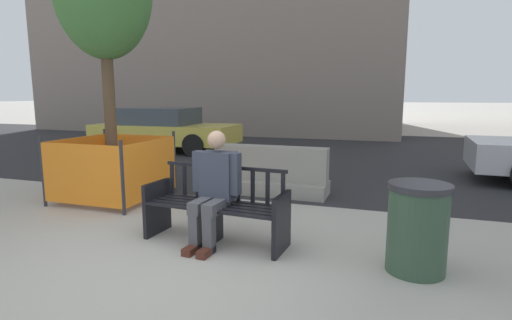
{
  "coord_description": "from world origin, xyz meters",
  "views": [
    {
      "loc": [
        2.15,
        -3.34,
        1.71
      ],
      "look_at": [
        0.27,
        2.27,
        0.75
      ],
      "focal_mm": 28.0,
      "sensor_mm": 36.0,
      "label": 1
    }
  ],
  "objects_px": {
    "seated_person": "(214,186)",
    "jersey_barrier_centre": "(270,174)",
    "construction_fence": "(113,167)",
    "car_taxi_near": "(165,129)",
    "street_bench": "(216,209)",
    "trash_bin": "(417,228)"
  },
  "relations": [
    {
      "from": "street_bench",
      "to": "construction_fence",
      "type": "height_order",
      "value": "construction_fence"
    },
    {
      "from": "street_bench",
      "to": "jersey_barrier_centre",
      "type": "distance_m",
      "value": 2.45
    },
    {
      "from": "street_bench",
      "to": "car_taxi_near",
      "type": "xyz_separation_m",
      "value": [
        -4.75,
        6.71,
        0.27
      ]
    },
    {
      "from": "street_bench",
      "to": "trash_bin",
      "type": "bearing_deg",
      "value": -3.32
    },
    {
      "from": "construction_fence",
      "to": "trash_bin",
      "type": "xyz_separation_m",
      "value": [
        4.61,
        -1.39,
        -0.1
      ]
    },
    {
      "from": "construction_fence",
      "to": "car_taxi_near",
      "type": "xyz_separation_m",
      "value": [
        -2.33,
        5.45,
        0.12
      ]
    },
    {
      "from": "jersey_barrier_centre",
      "to": "trash_bin",
      "type": "bearing_deg",
      "value": -48.91
    },
    {
      "from": "seated_person",
      "to": "jersey_barrier_centre",
      "type": "distance_m",
      "value": 2.53
    },
    {
      "from": "street_bench",
      "to": "construction_fence",
      "type": "distance_m",
      "value": 2.74
    },
    {
      "from": "street_bench",
      "to": "jersey_barrier_centre",
      "type": "xyz_separation_m",
      "value": [
        -0.06,
        2.45,
        -0.06
      ]
    },
    {
      "from": "seated_person",
      "to": "trash_bin",
      "type": "height_order",
      "value": "seated_person"
    },
    {
      "from": "seated_person",
      "to": "construction_fence",
      "type": "distance_m",
      "value": 2.77
    },
    {
      "from": "construction_fence",
      "to": "trash_bin",
      "type": "height_order",
      "value": "construction_fence"
    },
    {
      "from": "construction_fence",
      "to": "street_bench",
      "type": "bearing_deg",
      "value": -27.49
    },
    {
      "from": "street_bench",
      "to": "trash_bin",
      "type": "height_order",
      "value": "trash_bin"
    },
    {
      "from": "street_bench",
      "to": "seated_person",
      "type": "height_order",
      "value": "seated_person"
    },
    {
      "from": "street_bench",
      "to": "jersey_barrier_centre",
      "type": "height_order",
      "value": "street_bench"
    },
    {
      "from": "jersey_barrier_centre",
      "to": "trash_bin",
      "type": "distance_m",
      "value": 3.42
    },
    {
      "from": "jersey_barrier_centre",
      "to": "car_taxi_near",
      "type": "distance_m",
      "value": 6.35
    },
    {
      "from": "seated_person",
      "to": "jersey_barrier_centre",
      "type": "relative_size",
      "value": 0.65
    },
    {
      "from": "construction_fence",
      "to": "car_taxi_near",
      "type": "bearing_deg",
      "value": 113.15
    },
    {
      "from": "jersey_barrier_centre",
      "to": "car_taxi_near",
      "type": "height_order",
      "value": "car_taxi_near"
    }
  ]
}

